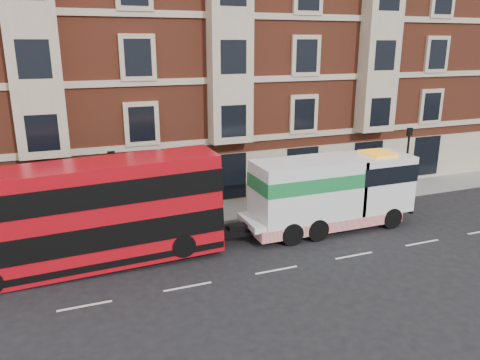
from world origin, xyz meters
name	(u,v)px	position (x,y,z in m)	size (l,w,h in m)	color
ground	(276,270)	(0.00, 0.00, 0.00)	(120.00, 120.00, 0.00)	black
sidewalk	(220,213)	(0.00, 7.50, 0.07)	(90.00, 3.00, 0.15)	slate
victorian_terrace	(189,35)	(0.50, 15.00, 10.07)	(45.00, 12.00, 20.40)	brown
lamp_post_west	(114,187)	(-6.00, 6.20, 2.68)	(0.35, 0.15, 4.35)	black
lamp_post_east	(407,157)	(12.00, 6.20, 2.68)	(0.35, 0.15, 4.35)	black
double_decker_bus	(87,214)	(-7.48, 3.35, 2.48)	(11.56, 2.65, 4.68)	#BA0A15
tow_truck	(329,192)	(4.58, 3.35, 2.05)	(9.26, 2.74, 3.86)	white
pedestrian	(70,217)	(-8.15, 7.20, 1.05)	(0.66, 0.43, 1.81)	#1B2D37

